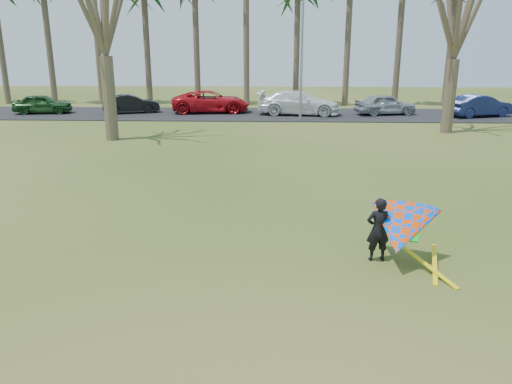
{
  "coord_description": "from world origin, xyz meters",
  "views": [
    {
      "loc": [
        0.52,
        -10.24,
        4.71
      ],
      "look_at": [
        0.0,
        2.0,
        1.1
      ],
      "focal_mm": 35.0,
      "sensor_mm": 36.0,
      "label": 1
    }
  ],
  "objects_px": {
    "car_2": "(211,102)",
    "car_3": "(299,103)",
    "car_0": "(43,104)",
    "car_4": "(385,104)",
    "bare_tree_right": "(459,8)",
    "streetlight": "(304,49)",
    "kite_flyer": "(400,229)",
    "car_1": "(131,104)",
    "car_5": "(480,106)"
  },
  "relations": [
    {
      "from": "kite_flyer",
      "to": "car_4",
      "type": "bearing_deg",
      "value": 79.11
    },
    {
      "from": "car_2",
      "to": "kite_flyer",
      "type": "relative_size",
      "value": 2.33
    },
    {
      "from": "car_3",
      "to": "car_0",
      "type": "bearing_deg",
      "value": 95.96
    },
    {
      "from": "car_2",
      "to": "kite_flyer",
      "type": "xyz_separation_m",
      "value": [
        7.48,
        -25.53,
        0.01
      ]
    },
    {
      "from": "car_1",
      "to": "car_4",
      "type": "distance_m",
      "value": 17.92
    },
    {
      "from": "car_5",
      "to": "bare_tree_right",
      "type": "bearing_deg",
      "value": 127.35
    },
    {
      "from": "car_1",
      "to": "car_3",
      "type": "bearing_deg",
      "value": -112.56
    },
    {
      "from": "streetlight",
      "to": "car_2",
      "type": "bearing_deg",
      "value": 150.23
    },
    {
      "from": "bare_tree_right",
      "to": "kite_flyer",
      "type": "height_order",
      "value": "bare_tree_right"
    },
    {
      "from": "bare_tree_right",
      "to": "kite_flyer",
      "type": "bearing_deg",
      "value": -110.74
    },
    {
      "from": "car_4",
      "to": "kite_flyer",
      "type": "height_order",
      "value": "kite_flyer"
    },
    {
      "from": "car_2",
      "to": "bare_tree_right",
      "type": "bearing_deg",
      "value": -125.56
    },
    {
      "from": "streetlight",
      "to": "car_4",
      "type": "distance_m",
      "value": 7.55
    },
    {
      "from": "bare_tree_right",
      "to": "kite_flyer",
      "type": "xyz_separation_m",
      "value": [
        -6.77,
        -17.87,
        -5.73
      ]
    },
    {
      "from": "car_3",
      "to": "car_1",
      "type": "bearing_deg",
      "value": 93.7
    },
    {
      "from": "streetlight",
      "to": "car_4",
      "type": "height_order",
      "value": "streetlight"
    },
    {
      "from": "streetlight",
      "to": "car_5",
      "type": "height_order",
      "value": "streetlight"
    },
    {
      "from": "car_2",
      "to": "car_4",
      "type": "xyz_separation_m",
      "value": [
        12.26,
        -0.66,
        -0.06
      ]
    },
    {
      "from": "kite_flyer",
      "to": "car_2",
      "type": "bearing_deg",
      "value": 106.33
    },
    {
      "from": "car_3",
      "to": "kite_flyer",
      "type": "bearing_deg",
      "value": -171.54
    },
    {
      "from": "kite_flyer",
      "to": "streetlight",
      "type": "bearing_deg",
      "value": 92.81
    },
    {
      "from": "car_3",
      "to": "bare_tree_right",
      "type": "bearing_deg",
      "value": -124.51
    },
    {
      "from": "streetlight",
      "to": "car_0",
      "type": "distance_m",
      "value": 18.8
    },
    {
      "from": "bare_tree_right",
      "to": "kite_flyer",
      "type": "distance_m",
      "value": 19.95
    },
    {
      "from": "bare_tree_right",
      "to": "car_3",
      "type": "bearing_deg",
      "value": 139.85
    },
    {
      "from": "car_4",
      "to": "car_5",
      "type": "bearing_deg",
      "value": -110.53
    },
    {
      "from": "streetlight",
      "to": "car_3",
      "type": "xyz_separation_m",
      "value": [
        -0.14,
        2.73,
        -3.58
      ]
    },
    {
      "from": "car_0",
      "to": "car_4",
      "type": "bearing_deg",
      "value": -98.46
    },
    {
      "from": "car_2",
      "to": "car_3",
      "type": "xyz_separation_m",
      "value": [
        6.27,
        -0.93,
        0.05
      ]
    },
    {
      "from": "bare_tree_right",
      "to": "car_0",
      "type": "bearing_deg",
      "value": 165.73
    },
    {
      "from": "car_0",
      "to": "car_2",
      "type": "distance_m",
      "value": 11.87
    },
    {
      "from": "car_0",
      "to": "car_4",
      "type": "xyz_separation_m",
      "value": [
        24.09,
        0.37,
        0.04
      ]
    },
    {
      "from": "bare_tree_right",
      "to": "streetlight",
      "type": "distance_m",
      "value": 9.05
    },
    {
      "from": "car_3",
      "to": "car_5",
      "type": "xyz_separation_m",
      "value": [
        12.16,
        -0.49,
        -0.09
      ]
    },
    {
      "from": "bare_tree_right",
      "to": "car_1",
      "type": "height_order",
      "value": "bare_tree_right"
    },
    {
      "from": "streetlight",
      "to": "car_0",
      "type": "bearing_deg",
      "value": 171.79
    },
    {
      "from": "car_2",
      "to": "car_5",
      "type": "distance_m",
      "value": 18.48
    },
    {
      "from": "car_3",
      "to": "kite_flyer",
      "type": "height_order",
      "value": "kite_flyer"
    },
    {
      "from": "streetlight",
      "to": "kite_flyer",
      "type": "distance_m",
      "value": 22.19
    },
    {
      "from": "bare_tree_right",
      "to": "car_0",
      "type": "height_order",
      "value": "bare_tree_right"
    },
    {
      "from": "car_3",
      "to": "car_5",
      "type": "distance_m",
      "value": 12.17
    },
    {
      "from": "car_0",
      "to": "car_3",
      "type": "distance_m",
      "value": 18.09
    },
    {
      "from": "kite_flyer",
      "to": "car_5",
      "type": "bearing_deg",
      "value": 65.58
    },
    {
      "from": "bare_tree_right",
      "to": "car_5",
      "type": "distance_m",
      "value": 9.48
    },
    {
      "from": "streetlight",
      "to": "car_2",
      "type": "height_order",
      "value": "streetlight"
    },
    {
      "from": "car_2",
      "to": "car_3",
      "type": "relative_size",
      "value": 0.98
    },
    {
      "from": "bare_tree_right",
      "to": "car_5",
      "type": "height_order",
      "value": "bare_tree_right"
    },
    {
      "from": "car_5",
      "to": "car_0",
      "type": "bearing_deg",
      "value": 70.44
    },
    {
      "from": "car_0",
      "to": "kite_flyer",
      "type": "bearing_deg",
      "value": -151.11
    },
    {
      "from": "car_2",
      "to": "car_5",
      "type": "height_order",
      "value": "car_2"
    }
  ]
}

